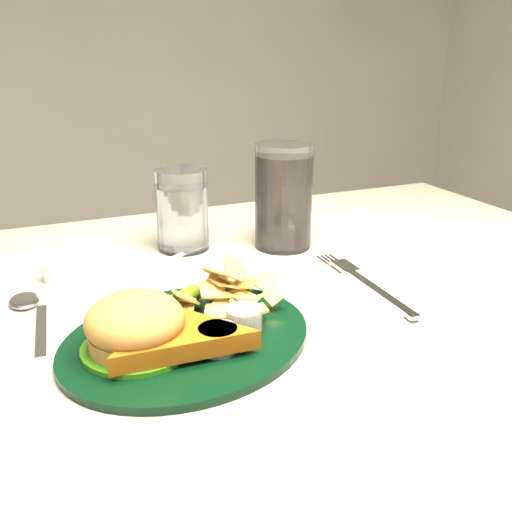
{
  "coord_description": "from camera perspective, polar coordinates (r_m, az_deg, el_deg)",
  "views": [
    {
      "loc": [
        -0.22,
        -0.58,
        1.04
      ],
      "look_at": [
        0.03,
        0.0,
        0.8
      ],
      "focal_mm": 40.0,
      "sensor_mm": 36.0,
      "label": 1
    }
  ],
  "objects": [
    {
      "name": "wrapped_straw",
      "position": [
        0.8,
        -8.71,
        -0.51
      ],
      "size": [
        0.19,
        0.17,
        0.01
      ],
      "primitive_type": null,
      "rotation": [
        0.0,
        0.0,
        0.67
      ],
      "color": "white",
      "rests_on": "table"
    },
    {
      "name": "dinner_plate",
      "position": [
        0.58,
        -6.97,
        -5.93
      ],
      "size": [
        0.34,
        0.31,
        0.06
      ],
      "primitive_type": null,
      "rotation": [
        0.0,
        0.0,
        0.4
      ],
      "color": "black",
      "rests_on": "table"
    },
    {
      "name": "water_glass",
      "position": [
        0.84,
        -7.4,
        4.61
      ],
      "size": [
        0.09,
        0.09,
        0.12
      ],
      "primitive_type": "cylinder",
      "rotation": [
        0.0,
        0.0,
        -0.28
      ],
      "color": "silver",
      "rests_on": "table"
    },
    {
      "name": "cola_glass",
      "position": [
        0.84,
        2.76,
        5.97
      ],
      "size": [
        0.1,
        0.1,
        0.16
      ],
      "primitive_type": "cylinder",
      "rotation": [
        0.0,
        0.0,
        0.26
      ],
      "color": "black",
      "rests_on": "table"
    },
    {
      "name": "ramekin",
      "position": [
        0.78,
        -19.14,
        -1.39
      ],
      "size": [
        0.05,
        0.05,
        0.03
      ],
      "primitive_type": "cylinder",
      "rotation": [
        0.0,
        0.0,
        0.18
      ],
      "color": "silver",
      "rests_on": "table"
    },
    {
      "name": "spoon",
      "position": [
        0.65,
        -20.7,
        -6.74
      ],
      "size": [
        0.06,
        0.17,
        0.01
      ],
      "primitive_type": null,
      "rotation": [
        0.0,
        0.0,
        -0.07
      ],
      "color": "white",
      "rests_on": "table"
    },
    {
      "name": "fork_napkin",
      "position": [
        0.71,
        11.88,
        -3.34
      ],
      "size": [
        0.15,
        0.19,
        0.01
      ],
      "primitive_type": null,
      "rotation": [
        0.0,
        0.0,
        -0.03
      ],
      "color": "white",
      "rests_on": "table"
    }
  ]
}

